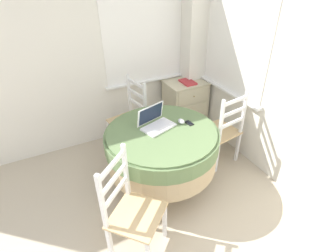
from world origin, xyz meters
TOP-DOWN VIEW (x-y plane):
  - corner_room_shell at (1.07, 1.67)m, footprint 4.18×4.53m
  - round_dining_table at (0.73, 1.44)m, footprint 1.19×1.19m
  - laptop at (0.71, 1.55)m, footprint 0.40×0.33m
  - computer_mouse at (0.98, 1.47)m, footprint 0.06×0.10m
  - cell_phone at (1.05, 1.43)m, footprint 0.07×0.11m
  - dining_chair_near_back_window at (0.68, 2.27)m, footprint 0.48×0.49m
  - dining_chair_near_right_window at (1.56, 1.47)m, footprint 0.47×0.45m
  - dining_chair_camera_near at (0.15, 0.85)m, footprint 0.58×0.58m
  - corner_cabinet at (1.60, 2.41)m, footprint 0.58×0.47m
  - book_on_cabinet at (1.60, 2.36)m, footprint 0.17×0.25m

SIDE VIEW (x-z plane):
  - corner_cabinet at x=1.60m, z-range 0.00..0.75m
  - dining_chair_near_back_window at x=0.68m, z-range -0.04..0.94m
  - dining_chair_near_right_window at x=1.56m, z-range -0.04..0.94m
  - dining_chair_camera_near at x=0.15m, z-range -0.04..0.94m
  - round_dining_table at x=0.73m, z-range 0.18..0.91m
  - cell_phone at x=1.05m, z-range 0.73..0.74m
  - computer_mouse at x=0.98m, z-range 0.73..0.78m
  - book_on_cabinet at x=1.60m, z-range 0.75..0.77m
  - laptop at x=0.71m, z-range 0.67..0.89m
  - corner_room_shell at x=1.07m, z-range 0.00..2.55m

